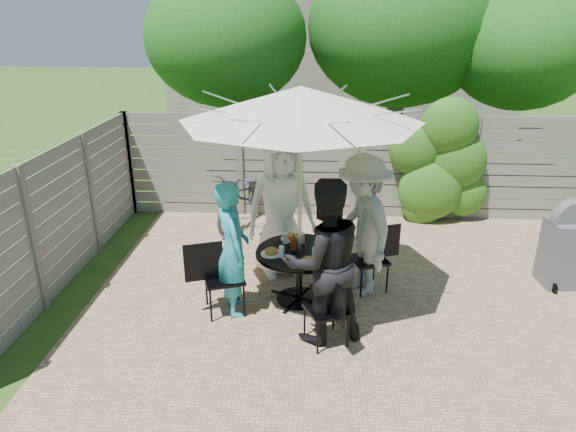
# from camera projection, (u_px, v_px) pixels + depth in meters

# --- Properties ---
(backyard_envelope) EXTENTS (60.00, 60.00, 5.00)m
(backyard_envelope) POSITION_uv_depth(u_px,v_px,m) (344.00, 43.00, 15.07)
(backyard_envelope) COLOR #284A17
(backyard_envelope) RESTS_ON ground
(patio_table) EXTENTS (1.37, 1.37, 0.70)m
(patio_table) POSITION_uv_depth(u_px,v_px,m) (299.00, 266.00, 6.38)
(patio_table) COLOR black
(patio_table) RESTS_ON ground
(umbrella) EXTENTS (3.55, 3.55, 2.68)m
(umbrella) POSITION_uv_depth(u_px,v_px,m) (301.00, 104.00, 5.65)
(umbrella) COLOR silver
(umbrella) RESTS_ON ground
(chair_back) EXTENTS (0.56, 0.71, 0.93)m
(chair_back) POSITION_uv_depth(u_px,v_px,m) (278.00, 249.00, 7.32)
(chair_back) COLOR black
(chair_back) RESTS_ON ground
(person_back) EXTENTS (1.10, 0.91, 1.94)m
(person_back) POSITION_uv_depth(u_px,v_px,m) (281.00, 207.00, 6.95)
(person_back) COLOR white
(person_back) RESTS_ON ground
(chair_left) EXTENTS (0.73, 0.58, 0.95)m
(chair_left) POSITION_uv_depth(u_px,v_px,m) (223.00, 292.00, 6.20)
(chair_left) COLOR black
(chair_left) RESTS_ON ground
(person_left) EXTENTS (0.58, 0.71, 1.67)m
(person_left) POSITION_uv_depth(u_px,v_px,m) (233.00, 249.00, 6.03)
(person_left) COLOR teal
(person_left) RESTS_ON ground
(chair_front) EXTENTS (0.55, 0.66, 0.86)m
(chair_front) POSITION_uv_depth(u_px,v_px,m) (327.00, 323.00, 5.61)
(chair_front) COLOR black
(chair_front) RESTS_ON ground
(person_front) EXTENTS (1.11, 0.99, 1.89)m
(person_front) POSITION_uv_depth(u_px,v_px,m) (324.00, 262.00, 5.48)
(person_front) COLOR black
(person_front) RESTS_ON ground
(chair_right) EXTENTS (0.68, 0.55, 0.89)m
(chair_right) POSITION_uv_depth(u_px,v_px,m) (369.00, 271.00, 6.73)
(chair_right) COLOR black
(chair_right) RESTS_ON ground
(person_right) EXTENTS (1.06, 1.36, 1.85)m
(person_right) POSITION_uv_depth(u_px,v_px,m) (362.00, 226.00, 6.45)
(person_right) COLOR #9A9A95
(person_right) RESTS_ON ground
(plate_back) EXTENTS (0.26, 0.26, 0.06)m
(plate_back) POSITION_uv_depth(u_px,v_px,m) (291.00, 237.00, 6.62)
(plate_back) COLOR white
(plate_back) RESTS_ON patio_table
(plate_left) EXTENTS (0.26, 0.26, 0.06)m
(plate_left) POSITION_uv_depth(u_px,v_px,m) (271.00, 253.00, 6.20)
(plate_left) COLOR white
(plate_left) RESTS_ON patio_table
(plate_front) EXTENTS (0.26, 0.26, 0.06)m
(plate_front) POSITION_uv_depth(u_px,v_px,m) (309.00, 261.00, 5.98)
(plate_front) COLOR white
(plate_front) RESTS_ON patio_table
(plate_right) EXTENTS (0.26, 0.26, 0.06)m
(plate_right) POSITION_uv_depth(u_px,v_px,m) (327.00, 245.00, 6.39)
(plate_right) COLOR white
(plate_right) RESTS_ON patio_table
(plate_extra) EXTENTS (0.24, 0.24, 0.06)m
(plate_extra) POSITION_uv_depth(u_px,v_px,m) (322.00, 257.00, 6.08)
(plate_extra) COLOR white
(plate_extra) RESTS_ON patio_table
(glass_back) EXTENTS (0.07, 0.07, 0.14)m
(glass_back) POSITION_uv_depth(u_px,v_px,m) (285.00, 238.00, 6.48)
(glass_back) COLOR silver
(glass_back) RESTS_ON patio_table
(glass_left) EXTENTS (0.07, 0.07, 0.14)m
(glass_left) POSITION_uv_depth(u_px,v_px,m) (282.00, 252.00, 6.12)
(glass_left) COLOR silver
(glass_left) RESTS_ON patio_table
(glass_front) EXTENTS (0.07, 0.07, 0.14)m
(glass_front) POSITION_uv_depth(u_px,v_px,m) (315.00, 253.00, 6.08)
(glass_front) COLOR silver
(glass_front) RESTS_ON patio_table
(glass_right) EXTENTS (0.07, 0.07, 0.14)m
(glass_right) POSITION_uv_depth(u_px,v_px,m) (317.00, 240.00, 6.44)
(glass_right) COLOR silver
(glass_right) RESTS_ON patio_table
(syrup_jug) EXTENTS (0.09, 0.09, 0.16)m
(syrup_jug) POSITION_uv_depth(u_px,v_px,m) (294.00, 244.00, 6.30)
(syrup_jug) COLOR #59280C
(syrup_jug) RESTS_ON patio_table
(coffee_cup) EXTENTS (0.08, 0.08, 0.12)m
(coffee_cup) POSITION_uv_depth(u_px,v_px,m) (302.00, 238.00, 6.51)
(coffee_cup) COLOR #C6B293
(coffee_cup) RESTS_ON patio_table
(bicycle) EXTENTS (1.22, 1.98, 0.98)m
(bicycle) POSITION_uv_depth(u_px,v_px,m) (245.00, 196.00, 8.81)
(bicycle) COLOR #333338
(bicycle) RESTS_ON ground
(bbq_grill) EXTENTS (0.63, 0.50, 1.22)m
(bbq_grill) POSITION_uv_depth(u_px,v_px,m) (569.00, 247.00, 6.74)
(bbq_grill) COLOR #4F5054
(bbq_grill) RESTS_ON ground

